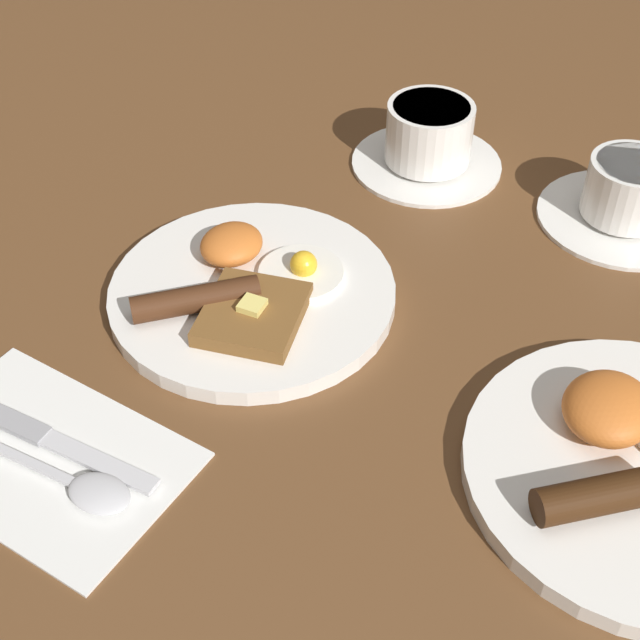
% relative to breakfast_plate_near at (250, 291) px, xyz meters
% --- Properties ---
extents(ground_plane, '(3.00, 3.00, 0.00)m').
position_rel_breakfast_plate_near_xyz_m(ground_plane, '(-0.00, 0.00, -0.01)').
color(ground_plane, brown).
extents(breakfast_plate_near, '(0.25, 0.25, 0.04)m').
position_rel_breakfast_plate_near_xyz_m(breakfast_plate_near, '(0.00, 0.00, 0.00)').
color(breakfast_plate_near, white).
rests_on(breakfast_plate_near, ground_plane).
extents(teacup_near, '(0.16, 0.16, 0.07)m').
position_rel_breakfast_plate_near_xyz_m(teacup_near, '(-0.28, 0.03, 0.02)').
color(teacup_near, white).
rests_on(teacup_near, ground_plane).
extents(teacup_far, '(0.16, 0.16, 0.07)m').
position_rel_breakfast_plate_near_xyz_m(teacup_far, '(-0.29, 0.24, 0.01)').
color(teacup_far, white).
rests_on(teacup_far, ground_plane).
extents(napkin, '(0.14, 0.21, 0.01)m').
position_rel_breakfast_plate_near_xyz_m(napkin, '(0.23, -0.03, -0.01)').
color(napkin, white).
rests_on(napkin, ground_plane).
extents(knife, '(0.03, 0.18, 0.01)m').
position_rel_breakfast_plate_near_xyz_m(knife, '(0.21, -0.04, -0.00)').
color(knife, silver).
rests_on(knife, napkin).
extents(spoon, '(0.04, 0.17, 0.01)m').
position_rel_breakfast_plate_near_xyz_m(spoon, '(0.23, 0.02, -0.00)').
color(spoon, silver).
rests_on(spoon, napkin).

